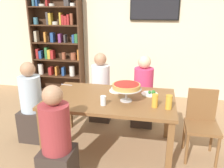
{
  "coord_description": "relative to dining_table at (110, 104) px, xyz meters",
  "views": [
    {
      "loc": [
        0.57,
        -2.73,
        1.85
      ],
      "look_at": [
        0.0,
        0.1,
        0.89
      ],
      "focal_mm": 37.49,
      "sensor_mm": 36.0,
      "label": 1
    }
  ],
  "objects": [
    {
      "name": "cutlery_knife_near",
      "position": [
        -0.54,
        -0.35,
        0.09
      ],
      "size": [
        0.18,
        0.03,
        0.0
      ],
      "primitive_type": "cube",
      "rotation": [
        0.0,
        0.0,
        -0.05
      ],
      "color": "silver",
      "rests_on": "dining_table"
    },
    {
      "name": "diner_far_left",
      "position": [
        -0.34,
        0.83,
        -0.16
      ],
      "size": [
        0.34,
        0.34,
        1.15
      ],
      "rotation": [
        0.0,
        0.0,
        -1.57
      ],
      "color": "#382D28",
      "rests_on": "ground_plane"
    },
    {
      "name": "water_glass_clear_near",
      "position": [
        -0.04,
        -0.25,
        0.14
      ],
      "size": [
        0.07,
        0.07,
        0.11
      ],
      "primitive_type": "cylinder",
      "color": "white",
      "rests_on": "dining_table"
    },
    {
      "name": "cutlery_fork_near",
      "position": [
        -0.74,
        0.37,
        0.09
      ],
      "size": [
        0.18,
        0.04,
        0.0
      ],
      "primitive_type": "cube",
      "rotation": [
        0.0,
        0.0,
        3.01
      ],
      "color": "silver",
      "rests_on": "dining_table"
    },
    {
      "name": "diner_head_west",
      "position": [
        -1.14,
        0.02,
        -0.16
      ],
      "size": [
        0.34,
        0.34,
        1.15
      ],
      "color": "#382D28",
      "rests_on": "ground_plane"
    },
    {
      "name": "beer_glass_amber_short",
      "position": [
        0.56,
        -0.2,
        0.16
      ],
      "size": [
        0.07,
        0.07,
        0.16
      ],
      "primitive_type": "cylinder",
      "color": "gold",
      "rests_on": "dining_table"
    },
    {
      "name": "ground_plane",
      "position": [
        0.0,
        0.0,
        -0.66
      ],
      "size": [
        12.0,
        12.0,
        0.0
      ],
      "primitive_type": "plane",
      "color": "#9E7A56"
    },
    {
      "name": "rear_partition",
      "position": [
        0.0,
        2.2,
        0.74
      ],
      "size": [
        8.0,
        0.12,
        2.8
      ],
      "primitive_type": "cube",
      "color": "beige",
      "rests_on": "ground_plane"
    },
    {
      "name": "salad_plate_far_diner",
      "position": [
        0.5,
        0.21,
        0.1
      ],
      "size": [
        0.22,
        0.22,
        0.07
      ],
      "color": "white",
      "rests_on": "dining_table"
    },
    {
      "name": "dining_table",
      "position": [
        0.0,
        0.0,
        0.0
      ],
      "size": [
        1.63,
        1.0,
        0.74
      ],
      "color": "brown",
      "rests_on": "ground_plane"
    },
    {
      "name": "salad_plate_near_diner",
      "position": [
        0.03,
        0.24,
        0.1
      ],
      "size": [
        0.22,
        0.22,
        0.07
      ],
      "color": "white",
      "rests_on": "dining_table"
    },
    {
      "name": "chair_head_east",
      "position": [
        1.15,
        0.08,
        -0.17
      ],
      "size": [
        0.4,
        0.4,
        0.87
      ],
      "rotation": [
        0.0,
        0.0,
        3.14
      ],
      "color": "brown",
      "rests_on": "ground_plane"
    },
    {
      "name": "bookshelf",
      "position": [
        -1.58,
        2.01,
        0.47
      ],
      "size": [
        1.1,
        0.3,
        2.21
      ],
      "color": "#422819",
      "rests_on": "ground_plane"
    },
    {
      "name": "television",
      "position": [
        0.44,
        2.11,
        1.2
      ],
      "size": [
        0.95,
        0.05,
        0.53
      ],
      "color": "black"
    },
    {
      "name": "deep_dish_pizza_stand",
      "position": [
        0.21,
        -0.07,
        0.26
      ],
      "size": [
        0.37,
        0.37,
        0.22
      ],
      "color": "silver",
      "rests_on": "dining_table"
    },
    {
      "name": "diner_near_left",
      "position": [
        -0.39,
        -0.82,
        -0.16
      ],
      "size": [
        0.34,
        0.34,
        1.15
      ],
      "rotation": [
        0.0,
        0.0,
        1.57
      ],
      "color": "#382D28",
      "rests_on": "ground_plane"
    },
    {
      "name": "diner_far_right",
      "position": [
        0.37,
        0.77,
        -0.16
      ],
      "size": [
        0.34,
        0.34,
        1.15
      ],
      "rotation": [
        0.0,
        0.0,
        -1.57
      ],
      "color": "#382D28",
      "rests_on": "ground_plane"
    },
    {
      "name": "beer_glass_amber_tall",
      "position": [
        0.72,
        -0.21,
        0.17
      ],
      "size": [
        0.07,
        0.07,
        0.16
      ],
      "primitive_type": "cylinder",
      "color": "gold",
      "rests_on": "dining_table"
    }
  ]
}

